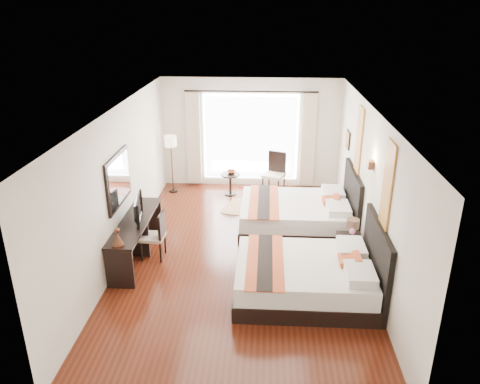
# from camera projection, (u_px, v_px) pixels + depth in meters

# --- Properties ---
(floor) EXTENTS (4.50, 7.50, 0.01)m
(floor) POSITION_uv_depth(u_px,v_px,m) (243.00, 255.00, 8.96)
(floor) COLOR #3D170B
(floor) RESTS_ON ground
(ceiling) EXTENTS (4.50, 7.50, 0.02)m
(ceiling) POSITION_uv_depth(u_px,v_px,m) (243.00, 110.00, 7.91)
(ceiling) COLOR white
(ceiling) RESTS_ON wall_headboard
(wall_headboard) EXTENTS (0.01, 7.50, 2.80)m
(wall_headboard) POSITION_uv_depth(u_px,v_px,m) (369.00, 190.00, 8.31)
(wall_headboard) COLOR silver
(wall_headboard) RESTS_ON floor
(wall_desk) EXTENTS (0.01, 7.50, 2.80)m
(wall_desk) POSITION_uv_depth(u_px,v_px,m) (120.00, 184.00, 8.55)
(wall_desk) COLOR silver
(wall_desk) RESTS_ON floor
(wall_window) EXTENTS (4.50, 0.01, 2.80)m
(wall_window) POSITION_uv_depth(u_px,v_px,m) (251.00, 133.00, 11.90)
(wall_window) COLOR silver
(wall_window) RESTS_ON floor
(wall_entry) EXTENTS (4.50, 0.01, 2.80)m
(wall_entry) POSITION_uv_depth(u_px,v_px,m) (224.00, 315.00, 4.96)
(wall_entry) COLOR silver
(wall_entry) RESTS_ON floor
(window_glass) EXTENTS (2.40, 0.02, 2.20)m
(window_glass) POSITION_uv_depth(u_px,v_px,m) (251.00, 137.00, 11.92)
(window_glass) COLOR white
(window_glass) RESTS_ON wall_window
(sheer_curtain) EXTENTS (2.30, 0.02, 2.10)m
(sheer_curtain) POSITION_uv_depth(u_px,v_px,m) (251.00, 138.00, 11.86)
(sheer_curtain) COLOR white
(sheer_curtain) RESTS_ON wall_window
(drape_left) EXTENTS (0.35, 0.14, 2.35)m
(drape_left) POSITION_uv_depth(u_px,v_px,m) (194.00, 138.00, 11.91)
(drape_left) COLOR #BBA891
(drape_left) RESTS_ON floor
(drape_right) EXTENTS (0.35, 0.14, 2.35)m
(drape_right) POSITION_uv_depth(u_px,v_px,m) (308.00, 140.00, 11.76)
(drape_right) COLOR #BBA891
(drape_right) RESTS_ON floor
(art_panel_near) EXTENTS (0.03, 0.50, 1.35)m
(art_panel_near) POSITION_uv_depth(u_px,v_px,m) (388.00, 186.00, 6.97)
(art_panel_near) COLOR maroon
(art_panel_near) RESTS_ON wall_headboard
(art_panel_far) EXTENTS (0.03, 0.50, 1.35)m
(art_panel_far) POSITION_uv_depth(u_px,v_px,m) (359.00, 141.00, 9.20)
(art_panel_far) COLOR maroon
(art_panel_far) RESTS_ON wall_headboard
(wall_sconce) EXTENTS (0.10, 0.14, 0.14)m
(wall_sconce) POSITION_uv_depth(u_px,v_px,m) (371.00, 165.00, 7.96)
(wall_sconce) COLOR #48281A
(wall_sconce) RESTS_ON wall_headboard
(mirror_frame) EXTENTS (0.04, 1.25, 0.95)m
(mirror_frame) POSITION_uv_depth(u_px,v_px,m) (118.00, 180.00, 8.34)
(mirror_frame) COLOR black
(mirror_frame) RESTS_ON wall_desk
(mirror_glass) EXTENTS (0.01, 1.12, 0.82)m
(mirror_glass) POSITION_uv_depth(u_px,v_px,m) (120.00, 180.00, 8.34)
(mirror_glass) COLOR white
(mirror_glass) RESTS_ON mirror_frame
(bed_near) EXTENTS (2.30, 1.79, 1.30)m
(bed_near) POSITION_uv_depth(u_px,v_px,m) (309.00, 276.00, 7.63)
(bed_near) COLOR black
(bed_near) RESTS_ON floor
(bed_far) EXTENTS (2.36, 1.84, 1.33)m
(bed_far) POSITION_uv_depth(u_px,v_px,m) (299.00, 214.00, 9.86)
(bed_far) COLOR black
(bed_far) RESTS_ON floor
(nightstand) EXTENTS (0.44, 0.54, 0.52)m
(nightstand) POSITION_uv_depth(u_px,v_px,m) (349.00, 250.00, 8.59)
(nightstand) COLOR black
(nightstand) RESTS_ON floor
(table_lamp) EXTENTS (0.23, 0.23, 0.36)m
(table_lamp) POSITION_uv_depth(u_px,v_px,m) (353.00, 225.00, 8.46)
(table_lamp) COLOR black
(table_lamp) RESTS_ON nightstand
(vase) EXTENTS (0.17, 0.17, 0.13)m
(vase) POSITION_uv_depth(u_px,v_px,m) (352.00, 239.00, 8.35)
(vase) COLOR black
(vase) RESTS_ON nightstand
(console_desk) EXTENTS (0.50, 2.20, 0.76)m
(console_desk) POSITION_uv_depth(u_px,v_px,m) (136.00, 238.00, 8.77)
(console_desk) COLOR black
(console_desk) RESTS_ON floor
(television) EXTENTS (0.24, 0.80, 0.46)m
(television) POSITION_uv_depth(u_px,v_px,m) (135.00, 209.00, 8.55)
(television) COLOR black
(television) RESTS_ON console_desk
(bronze_figurine) EXTENTS (0.26, 0.26, 0.29)m
(bronze_figurine) POSITION_uv_depth(u_px,v_px,m) (118.00, 238.00, 7.65)
(bronze_figurine) COLOR #48281A
(bronze_figurine) RESTS_ON console_desk
(desk_chair) EXTENTS (0.44, 0.44, 0.91)m
(desk_chair) POSITION_uv_depth(u_px,v_px,m) (154.00, 244.00, 8.78)
(desk_chair) COLOR beige
(desk_chair) RESTS_ON floor
(floor_lamp) EXTENTS (0.29, 0.29, 1.46)m
(floor_lamp) POSITION_uv_depth(u_px,v_px,m) (171.00, 145.00, 11.52)
(floor_lamp) COLOR black
(floor_lamp) RESTS_ON floor
(side_table) EXTENTS (0.48, 0.48, 0.55)m
(side_table) POSITION_uv_depth(u_px,v_px,m) (230.00, 184.00, 11.68)
(side_table) COLOR black
(side_table) RESTS_ON floor
(fruit_bowl) EXTENTS (0.25, 0.25, 0.06)m
(fruit_bowl) POSITION_uv_depth(u_px,v_px,m) (231.00, 172.00, 11.60)
(fruit_bowl) COLOR #4E2E1C
(fruit_bowl) RESTS_ON side_table
(window_chair) EXTENTS (0.63, 0.63, 1.05)m
(window_chair) POSITION_uv_depth(u_px,v_px,m) (274.00, 181.00, 11.76)
(window_chair) COLOR beige
(window_chair) RESTS_ON floor
(jute_rug) EXTENTS (1.59, 1.28, 0.01)m
(jute_rug) POSITION_uv_depth(u_px,v_px,m) (255.00, 209.00, 10.94)
(jute_rug) COLOR tan
(jute_rug) RESTS_ON floor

